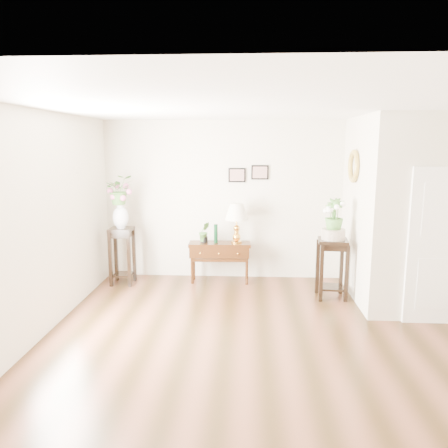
# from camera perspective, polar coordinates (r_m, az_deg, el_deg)

# --- Properties ---
(floor) EXTENTS (6.00, 5.50, 0.02)m
(floor) POSITION_cam_1_polar(r_m,az_deg,el_deg) (5.51, 7.88, -15.32)
(floor) COLOR brown
(floor) RESTS_ON ground
(ceiling) EXTENTS (6.00, 5.50, 0.02)m
(ceiling) POSITION_cam_1_polar(r_m,az_deg,el_deg) (4.99, 8.69, 15.11)
(ceiling) COLOR white
(ceiling) RESTS_ON ground
(wall_back) EXTENTS (6.00, 0.02, 2.80)m
(wall_back) POSITION_cam_1_polar(r_m,az_deg,el_deg) (7.77, 6.50, 3.04)
(wall_back) COLOR beige
(wall_back) RESTS_ON ground
(wall_front) EXTENTS (6.00, 0.02, 2.80)m
(wall_front) POSITION_cam_1_polar(r_m,az_deg,el_deg) (2.45, 14.04, -13.40)
(wall_front) COLOR beige
(wall_front) RESTS_ON ground
(wall_left) EXTENTS (0.02, 5.50, 2.80)m
(wall_left) POSITION_cam_1_polar(r_m,az_deg,el_deg) (5.65, -23.68, -0.49)
(wall_left) COLOR beige
(wall_left) RESTS_ON ground
(partition) EXTENTS (1.80, 1.95, 2.80)m
(partition) POSITION_cam_1_polar(r_m,az_deg,el_deg) (7.26, 23.75, 1.72)
(partition) COLOR beige
(partition) RESTS_ON floor
(door) EXTENTS (0.90, 0.05, 2.10)m
(door) POSITION_cam_1_polar(r_m,az_deg,el_deg) (6.41, 26.62, -2.72)
(door) COLOR white
(door) RESTS_ON floor
(art_print_left) EXTENTS (0.30, 0.02, 0.25)m
(art_print_left) POSITION_cam_1_polar(r_m,az_deg,el_deg) (7.70, 1.71, 6.40)
(art_print_left) COLOR black
(art_print_left) RESTS_ON wall_back
(art_print_right) EXTENTS (0.30, 0.02, 0.25)m
(art_print_right) POSITION_cam_1_polar(r_m,az_deg,el_deg) (7.70, 4.71, 6.74)
(art_print_right) COLOR black
(art_print_right) RESTS_ON wall_back
(wall_ornament) EXTENTS (0.07, 0.51, 0.51)m
(wall_ornament) POSITION_cam_1_polar(r_m,az_deg,el_deg) (7.04, 16.55, 7.25)
(wall_ornament) COLOR #A9903C
(wall_ornament) RESTS_ON partition
(console_table) EXTENTS (1.07, 0.39, 0.71)m
(console_table) POSITION_cam_1_polar(r_m,az_deg,el_deg) (7.63, -0.56, -5.04)
(console_table) COLOR #311807
(console_table) RESTS_ON floor
(table_lamp) EXTENTS (0.41, 0.41, 0.69)m
(table_lamp) POSITION_cam_1_polar(r_m,az_deg,el_deg) (7.47, 1.66, 0.15)
(table_lamp) COLOR gold
(table_lamp) RESTS_ON console_table
(green_vase) EXTENTS (0.07, 0.07, 0.32)m
(green_vase) POSITION_cam_1_polar(r_m,az_deg,el_deg) (7.52, -1.08, -1.17)
(green_vase) COLOR black
(green_vase) RESTS_ON console_table
(potted_plant) EXTENTS (0.23, 0.21, 0.34)m
(potted_plant) POSITION_cam_1_polar(r_m,az_deg,el_deg) (7.53, -2.60, -1.14)
(potted_plant) COLOR #447B31
(potted_plant) RESTS_ON console_table
(plant_stand_a) EXTENTS (0.38, 0.38, 0.98)m
(plant_stand_a) POSITION_cam_1_polar(r_m,az_deg,el_deg) (7.72, -13.13, -4.09)
(plant_stand_a) COLOR black
(plant_stand_a) RESTS_ON floor
(porcelain_vase) EXTENTS (0.31, 0.31, 0.45)m
(porcelain_vase) POSITION_cam_1_polar(r_m,az_deg,el_deg) (7.58, -13.35, 1.16)
(porcelain_vase) COLOR white
(porcelain_vase) RESTS_ON plant_stand_a
(lily_arrangement) EXTENTS (0.57, 0.54, 0.50)m
(lily_arrangement) POSITION_cam_1_polar(r_m,az_deg,el_deg) (7.52, -13.49, 4.36)
(lily_arrangement) COLOR #447B31
(lily_arrangement) RESTS_ON porcelain_vase
(plant_stand_b) EXTENTS (0.48, 0.48, 0.94)m
(plant_stand_b) POSITION_cam_1_polar(r_m,az_deg,el_deg) (7.06, 13.88, -5.66)
(plant_stand_b) COLOR black
(plant_stand_b) RESTS_ON floor
(ceramic_bowl) EXTENTS (0.38, 0.38, 0.16)m
(ceramic_bowl) POSITION_cam_1_polar(r_m,az_deg,el_deg) (6.93, 14.08, -1.29)
(ceramic_bowl) COLOR #B8AD9B
(ceramic_bowl) RESTS_ON plant_stand_b
(narcissus) EXTENTS (0.38, 0.38, 0.51)m
(narcissus) POSITION_cam_1_polar(r_m,az_deg,el_deg) (6.88, 14.19, 1.13)
(narcissus) COLOR #447B31
(narcissus) RESTS_ON ceramic_bowl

